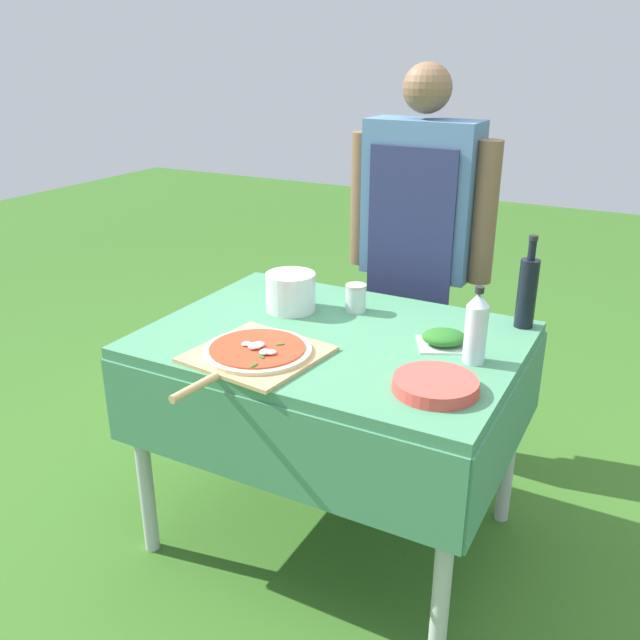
# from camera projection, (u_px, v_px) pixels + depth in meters

# --- Properties ---
(ground_plane) EXTENTS (12.00, 12.00, 0.00)m
(ground_plane) POSITION_uv_depth(u_px,v_px,m) (332.00, 532.00, 2.44)
(ground_plane) COLOR #386B23
(prep_table) EXTENTS (1.17, 0.87, 0.78)m
(prep_table) POSITION_uv_depth(u_px,v_px,m) (334.00, 363.00, 2.19)
(prep_table) COLOR #478960
(prep_table) RESTS_ON ground
(person_cook) EXTENTS (0.59, 0.20, 1.58)m
(person_cook) POSITION_uv_depth(u_px,v_px,m) (419.00, 238.00, 2.64)
(person_cook) COLOR #70604C
(person_cook) RESTS_ON ground
(pizza_on_peel) EXTENTS (0.39, 0.54, 0.05)m
(pizza_on_peel) POSITION_uv_depth(u_px,v_px,m) (256.00, 353.00, 1.99)
(pizza_on_peel) COLOR tan
(pizza_on_peel) RESTS_ON prep_table
(oil_bottle) EXTENTS (0.06, 0.06, 0.31)m
(oil_bottle) POSITION_uv_depth(u_px,v_px,m) (527.00, 291.00, 2.17)
(oil_bottle) COLOR black
(oil_bottle) RESTS_ON prep_table
(water_bottle) EXTENTS (0.06, 0.06, 0.23)m
(water_bottle) POSITION_uv_depth(u_px,v_px,m) (476.00, 327.00, 1.92)
(water_bottle) COLOR silver
(water_bottle) RESTS_ON prep_table
(herb_container) EXTENTS (0.20, 0.19, 0.05)m
(herb_container) POSITION_uv_depth(u_px,v_px,m) (444.00, 338.00, 2.06)
(herb_container) COLOR silver
(herb_container) RESTS_ON prep_table
(mixing_tub) EXTENTS (0.17, 0.17, 0.13)m
(mixing_tub) POSITION_uv_depth(u_px,v_px,m) (291.00, 292.00, 2.33)
(mixing_tub) COLOR silver
(mixing_tub) RESTS_ON prep_table
(plate_stack) EXTENTS (0.23, 0.23, 0.03)m
(plate_stack) POSITION_uv_depth(u_px,v_px,m) (435.00, 385.00, 1.79)
(plate_stack) COLOR #DB4C42
(plate_stack) RESTS_ON prep_table
(sauce_jar) EXTENTS (0.07, 0.07, 0.10)m
(sauce_jar) POSITION_uv_depth(u_px,v_px,m) (356.00, 300.00, 2.33)
(sauce_jar) COLOR silver
(sauce_jar) RESTS_ON prep_table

